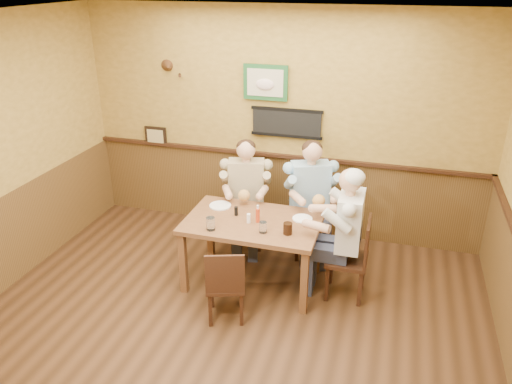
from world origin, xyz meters
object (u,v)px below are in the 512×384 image
at_px(salt_shaker, 249,218).
at_px(dining_table, 253,228).
at_px(water_glass_left, 211,224).
at_px(pepper_shaker, 236,211).
at_px(hot_sauce_bottle, 258,214).
at_px(diner_white_elder, 348,241).
at_px(cola_tumbler, 288,229).
at_px(chair_right_end, 347,258).
at_px(water_glass_mid, 263,227).
at_px(chair_near_side, 226,282).
at_px(chair_back_left, 247,213).
at_px(diner_tan_shirt, 246,200).
at_px(chair_back_right, 309,219).
at_px(diner_blue_polo, 309,205).

bearing_deg(salt_shaker, dining_table, 68.37).
distance_m(water_glass_left, salt_shaker, 0.41).
bearing_deg(pepper_shaker, dining_table, -16.43).
bearing_deg(salt_shaker, hot_sauce_bottle, 24.93).
bearing_deg(diner_white_elder, salt_shaker, -84.75).
xyz_separation_m(cola_tumbler, hot_sauce_bottle, (-0.35, 0.16, 0.03)).
xyz_separation_m(water_glass_left, cola_tumbler, (0.76, 0.13, -0.01)).
bearing_deg(chair_right_end, water_glass_mid, -72.69).
height_order(chair_right_end, water_glass_left, chair_right_end).
bearing_deg(salt_shaker, chair_right_end, 5.73).
bearing_deg(water_glass_left, chair_near_side, -51.66).
bearing_deg(salt_shaker, chair_back_left, 108.95).
bearing_deg(chair_right_end, chair_back_left, -119.00).
bearing_deg(dining_table, chair_back_left, 112.10).
bearing_deg(diner_tan_shirt, hot_sauce_bottle, -78.54).
height_order(chair_back_right, salt_shaker, chair_back_right).
relative_size(chair_right_end, cola_tumbler, 7.47).
distance_m(chair_right_end, cola_tumbler, 0.72).
height_order(water_glass_mid, pepper_shaker, water_glass_mid).
distance_m(diner_blue_polo, water_glass_left, 1.36).
bearing_deg(dining_table, pepper_shaker, 163.57).
distance_m(diner_white_elder, water_glass_left, 1.40).
relative_size(chair_right_end, diner_blue_polo, 0.70).
distance_m(dining_table, hot_sauce_bottle, 0.19).
bearing_deg(chair_back_left, cola_tumbler, -66.20).
height_order(chair_back_right, cola_tumbler, chair_back_right).
xyz_separation_m(hot_sauce_bottle, pepper_shaker, (-0.26, 0.08, -0.04)).
bearing_deg(chair_right_end, diner_white_elder, 0.00).
bearing_deg(cola_tumbler, pepper_shaker, 158.39).
xyz_separation_m(diner_blue_polo, water_glass_mid, (-0.28, -0.99, 0.17)).
xyz_separation_m(diner_tan_shirt, hot_sauce_bottle, (0.36, -0.77, 0.22)).
bearing_deg(salt_shaker, cola_tumbler, -15.47).
xyz_separation_m(diner_white_elder, hot_sauce_bottle, (-0.93, -0.06, 0.20)).
bearing_deg(water_glass_left, chair_back_right, 53.54).
relative_size(dining_table, chair_right_end, 1.58).
distance_m(diner_blue_polo, water_glass_mid, 1.05).
bearing_deg(diner_blue_polo, chair_back_right, 0.00).
height_order(diner_tan_shirt, diner_white_elder, diner_white_elder).
bearing_deg(dining_table, water_glass_left, -137.50).
bearing_deg(chair_back_left, diner_tan_shirt, -103.88).
bearing_deg(water_glass_left, pepper_shaker, 69.08).
relative_size(chair_right_end, pepper_shaker, 9.08).
bearing_deg(hot_sauce_bottle, diner_blue_polo, 63.45).
distance_m(chair_back_left, hot_sauce_bottle, 0.94).
bearing_deg(diner_tan_shirt, cola_tumbler, -66.20).
height_order(diner_white_elder, pepper_shaker, diner_white_elder).
distance_m(chair_right_end, water_glass_mid, 0.94).
xyz_separation_m(diner_white_elder, cola_tumbler, (-0.58, -0.22, 0.17)).
bearing_deg(cola_tumbler, chair_back_left, 127.68).
relative_size(chair_near_side, diner_tan_shirt, 0.65).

